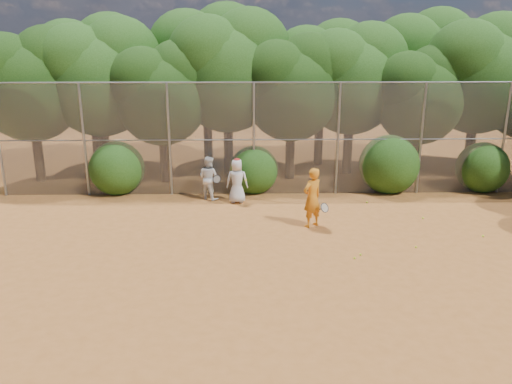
{
  "coord_description": "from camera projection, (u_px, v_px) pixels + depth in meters",
  "views": [
    {
      "loc": [
        -1.31,
        -11.51,
        5.26
      ],
      "look_at": [
        -1.0,
        2.5,
        1.1
      ],
      "focal_mm": 35.0,
      "sensor_mm": 36.0,
      "label": 1
    }
  ],
  "objects": [
    {
      "name": "ball_3",
      "position": [
        483.0,
        236.0,
        14.16
      ],
      "size": [
        0.07,
        0.07,
        0.07
      ],
      "primitive_type": "sphere",
      "color": "yellow",
      "rests_on": "ground"
    },
    {
      "name": "tree_5",
      "position": [
        353.0,
        75.0,
        20.13
      ],
      "size": [
        4.51,
        3.92,
        6.17
      ],
      "color": "black",
      "rests_on": "ground"
    },
    {
      "name": "tree_0",
      "position": [
        31.0,
        81.0,
        18.94
      ],
      "size": [
        4.38,
        3.81,
        6.0
      ],
      "color": "black",
      "rests_on": "ground"
    },
    {
      "name": "player_teen",
      "position": [
        237.0,
        181.0,
        17.07
      ],
      "size": [
        0.78,
        0.53,
        1.56
      ],
      "rotation": [
        0.0,
        0.0,
        3.09
      ],
      "color": "silver",
      "rests_on": "ground"
    },
    {
      "name": "tree_2",
      "position": [
        162.0,
        90.0,
        18.95
      ],
      "size": [
        3.99,
        3.47,
        5.47
      ],
      "color": "black",
      "rests_on": "ground"
    },
    {
      "name": "ball_2",
      "position": [
        355.0,
        258.0,
        12.7
      ],
      "size": [
        0.07,
        0.07,
        0.07
      ],
      "primitive_type": "sphere",
      "color": "yellow",
      "rests_on": "ground"
    },
    {
      "name": "player_white",
      "position": [
        209.0,
        178.0,
        17.46
      ],
      "size": [
        0.95,
        0.9,
        1.54
      ],
      "rotation": [
        0.0,
        0.0,
        2.55
      ],
      "color": "white",
      "rests_on": "ground"
    },
    {
      "name": "fence_back",
      "position": [
        279.0,
        138.0,
        17.72
      ],
      "size": [
        20.05,
        0.09,
        4.03
      ],
      "color": "gray",
      "rests_on": "ground"
    },
    {
      "name": "ball_4",
      "position": [
        361.0,
        255.0,
        12.9
      ],
      "size": [
        0.07,
        0.07,
        0.07
      ],
      "primitive_type": "sphere",
      "color": "yellow",
      "rests_on": "ground"
    },
    {
      "name": "bush_2",
      "position": [
        389.0,
        162.0,
        18.37
      ],
      "size": [
        2.2,
        2.2,
        2.2
      ],
      "primitive_type": "sphere",
      "color": "#1C4411",
      "rests_on": "ground"
    },
    {
      "name": "tree_9",
      "position": [
        91.0,
        66.0,
        21.54
      ],
      "size": [
        4.83,
        4.2,
        6.62
      ],
      "color": "black",
      "rests_on": "ground"
    },
    {
      "name": "tree_11",
      "position": [
        322.0,
        71.0,
        21.61
      ],
      "size": [
        4.64,
        4.03,
        6.35
      ],
      "color": "black",
      "rests_on": "ground"
    },
    {
      "name": "bush_1",
      "position": [
        254.0,
        168.0,
        18.32
      ],
      "size": [
        1.8,
        1.8,
        1.8
      ],
      "primitive_type": "sphere",
      "color": "#1C4411",
      "rests_on": "ground"
    },
    {
      "name": "player_yellow",
      "position": [
        312.0,
        198.0,
        14.76
      ],
      "size": [
        0.91,
        0.73,
        1.8
      ],
      "rotation": [
        0.0,
        0.0,
        3.77
      ],
      "color": "orange",
      "rests_on": "ground"
    },
    {
      "name": "bush_3",
      "position": [
        483.0,
        165.0,
        18.49
      ],
      "size": [
        1.9,
        1.9,
        1.9
      ],
      "primitive_type": "sphere",
      "color": "#1C4411",
      "rests_on": "ground"
    },
    {
      "name": "tree_7",
      "position": [
        480.0,
        70.0,
        19.79
      ],
      "size": [
        4.77,
        4.14,
        6.53
      ],
      "color": "black",
      "rests_on": "ground"
    },
    {
      "name": "bush_0",
      "position": [
        117.0,
        166.0,
        18.18
      ],
      "size": [
        2.0,
        2.0,
        2.0
      ],
      "primitive_type": "sphere",
      "color": "#1C4411",
      "rests_on": "ground"
    },
    {
      "name": "ball_1",
      "position": [
        423.0,
        218.0,
        15.62
      ],
      "size": [
        0.07,
        0.07,
        0.07
      ],
      "primitive_type": "sphere",
      "color": "yellow",
      "rests_on": "ground"
    },
    {
      "name": "tree_4",
      "position": [
        293.0,
        84.0,
        19.39
      ],
      "size": [
        4.19,
        3.64,
        5.73
      ],
      "color": "black",
      "rests_on": "ground"
    },
    {
      "name": "tree_6",
      "position": [
        421.0,
        92.0,
        19.39
      ],
      "size": [
        3.86,
        3.36,
        5.29
      ],
      "color": "black",
      "rests_on": "ground"
    },
    {
      "name": "ball_5",
      "position": [
        367.0,
        202.0,
        17.17
      ],
      "size": [
        0.07,
        0.07,
        0.07
      ],
      "primitive_type": "sphere",
      "color": "yellow",
      "rests_on": "ground"
    },
    {
      "name": "ground",
      "position": [
        298.0,
        262.0,
        12.56
      ],
      "size": [
        80.0,
        80.0,
        0.0
      ],
      "primitive_type": "plane",
      "color": "#9D5823",
      "rests_on": "ground"
    },
    {
      "name": "tree_12",
      "position": [
        421.0,
        62.0,
        22.19
      ],
      "size": [
        5.02,
        4.37,
        6.88
      ],
      "color": "black",
      "rests_on": "ground"
    },
    {
      "name": "ball_0",
      "position": [
        416.0,
        247.0,
        13.39
      ],
      "size": [
        0.07,
        0.07,
        0.07
      ],
      "primitive_type": "sphere",
      "color": "yellow",
      "rests_on": "ground"
    },
    {
      "name": "tree_3",
      "position": [
        229.0,
        67.0,
        19.74
      ],
      "size": [
        4.89,
        4.26,
        6.7
      ],
      "color": "black",
      "rests_on": "ground"
    },
    {
      "name": "tree_10",
      "position": [
        207.0,
        59.0,
        21.76
      ],
      "size": [
        5.15,
        4.48,
        7.06
      ],
      "color": "black",
      "rests_on": "ground"
    },
    {
      "name": "tree_1",
      "position": [
        100.0,
        74.0,
        19.41
      ],
      "size": [
        4.64,
        4.03,
        6.35
      ],
      "color": "black",
      "rests_on": "ground"
    }
  ]
}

